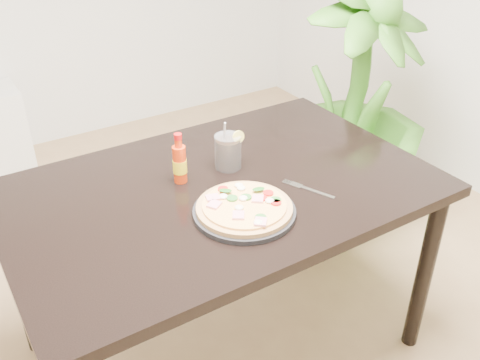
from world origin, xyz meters
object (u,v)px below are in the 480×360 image
pizza (244,206)px  hot_sauce_bottle (180,163)px  fork (307,189)px  houseplant (355,104)px  dining_table (221,206)px  plate (244,212)px  cola_cup (228,152)px

pizza → hot_sauce_bottle: (-0.08, 0.28, 0.04)m
hot_sauce_bottle → fork: 0.42m
hot_sauce_bottle → houseplant: 1.19m
dining_table → fork: size_ratio=7.78×
pizza → hot_sauce_bottle: size_ratio=1.67×
pizza → houseplant: houseplant is taller
fork → dining_table: bearing=118.9°
dining_table → pizza: pizza is taller
pizza → fork: pizza is taller
plate → cola_cup: 0.30m
plate → pizza: 0.02m
hot_sauce_bottle → cola_cup: cola_cup is taller
hot_sauce_bottle → fork: bearing=-39.6°
fork → houseplant: houseplant is taller
dining_table → cola_cup: cola_cup is taller
plate → houseplant: bearing=31.0°
cola_cup → fork: (0.14, -0.26, -0.05)m
plate → pizza: pizza is taller
dining_table → houseplant: size_ratio=1.08×
plate → cola_cup: size_ratio=1.72×
pizza → cola_cup: bearing=68.3°
plate → hot_sauce_bottle: (-0.07, 0.28, 0.06)m
pizza → houseplant: (1.05, 0.63, -0.13)m
dining_table → houseplant: 1.12m
hot_sauce_bottle → houseplant: bearing=17.4°
dining_table → fork: (0.22, -0.18, 0.09)m
pizza → houseplant: size_ratio=0.23×
fork → houseplant: bearing=14.8°
pizza → hot_sauce_bottle: 0.29m
cola_cup → fork: bearing=-62.4°
hot_sauce_bottle → fork: size_ratio=0.98×
pizza → fork: 0.25m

